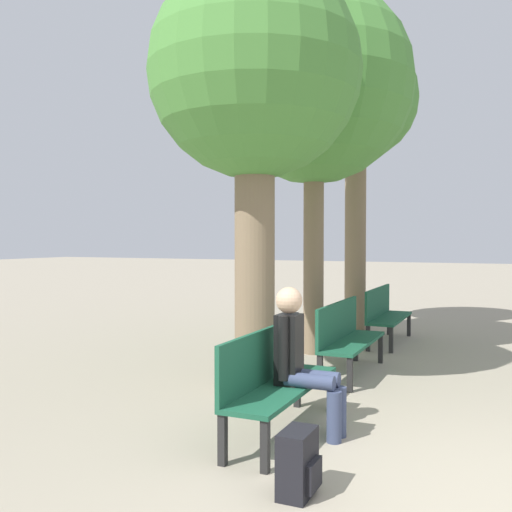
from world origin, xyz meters
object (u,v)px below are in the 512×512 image
Objects in this scene: tree_row_0 at (255,79)px; tree_row_2 at (356,105)px; tree_row_1 at (314,87)px; bench_row_0 at (274,374)px; backpack at (298,463)px; person_seated at (301,357)px; bench_row_1 at (346,333)px; bench_row_2 at (384,311)px.

tree_row_2 reaches higher than tree_row_0.
tree_row_0 is 0.89× the size of tree_row_1.
bench_row_0 is 3.98× the size of backpack.
tree_row_2 is (0.00, 4.69, 0.71)m from tree_row_0.
tree_row_0 is 3.75× the size of person_seated.
backpack is at bearing -79.98° from bench_row_1.
tree_row_1 is 6.12m from backpack.
backpack is (0.62, -1.08, -0.31)m from bench_row_0.
tree_row_1 is 2.54m from tree_row_2.
tree_row_0 is at bearing 120.14° from backpack.
tree_row_0 is 3.31m from person_seated.
tree_row_1 is at bearing -90.00° from tree_row_2.
bench_row_1 is 2.37m from person_seated.
bench_row_2 is 0.32× the size of tree_row_1.
tree_row_2 is 8.31m from backpack.
person_seated is (0.23, 0.07, 0.16)m from bench_row_0.
bench_row_1 is at bearing -54.10° from tree_row_1.
bench_row_1 is 0.32× the size of tree_row_1.
tree_row_0 is (-0.80, 1.36, 3.03)m from bench_row_0.
tree_row_0 reaches higher than backpack.
tree_row_1 is (-0.80, -1.32, 3.47)m from bench_row_2.
backpack is (1.42, -2.44, -3.33)m from tree_row_0.
tree_row_2 is 7.05m from person_seated.
bench_row_0 is at bearing 119.89° from backpack.
tree_row_2 is at bearing 90.00° from tree_row_0.
bench_row_0 is 1.35× the size of person_seated.
bench_row_0 is 7.16m from tree_row_2.
bench_row_1 is 3.31m from tree_row_0.
person_seated is at bearing -87.20° from bench_row_2.
bench_row_2 is at bearing 92.80° from person_seated.
backpack is (1.42, -7.12, -4.04)m from tree_row_2.
bench_row_2 is at bearing 95.96° from backpack.
bench_row_0 is 3.42m from tree_row_0.
tree_row_1 reaches higher than bench_row_1.
tree_row_0 reaches higher than person_seated.
backpack is (0.62, -5.92, -0.31)m from bench_row_2.
tree_row_0 is 4.74m from tree_row_2.
tree_row_2 is at bearing 102.41° from bench_row_1.
tree_row_0 is at bearing 120.34° from bench_row_0.
bench_row_0 and bench_row_1 have the same top height.
bench_row_2 is 3.80m from tree_row_1.
bench_row_1 is at bearing -90.00° from bench_row_2.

